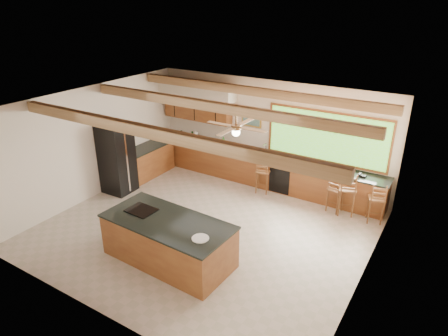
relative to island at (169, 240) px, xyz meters
The scene contains 9 objects.
ground 1.48m from the island, 90.75° to the left, with size 7.20×7.20×0.00m, color #C0AE9F.
room_shell 2.70m from the island, 95.22° to the left, with size 7.27×6.54×3.02m.
counter_run 4.01m from the island, 102.06° to the left, with size 7.12×3.10×1.24m.
island is the anchor object (origin of this frame).
refrigerator 3.74m from the island, 150.93° to the left, with size 0.79×0.77×1.96m.
bar_stool_a 3.80m from the island, 86.35° to the left, with size 0.45×0.45×1.04m.
bar_stool_b 4.44m from the island, 58.81° to the left, with size 0.42×0.42×1.02m.
bar_stool_c 4.58m from the island, 55.85° to the left, with size 0.54×0.54×1.17m.
bar_stool_d 5.02m from the island, 49.14° to the left, with size 0.49×0.49×1.06m.
Camera 1 is at (4.64, -6.70, 5.13)m, focal length 32.00 mm.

